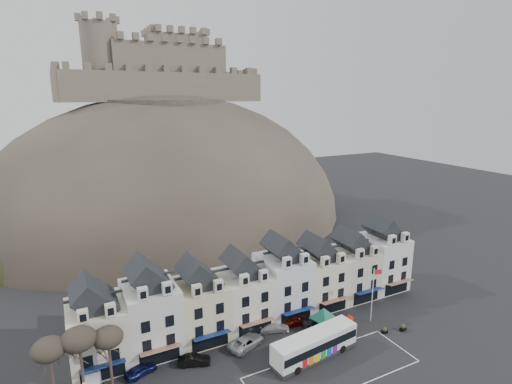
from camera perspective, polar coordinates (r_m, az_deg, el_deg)
ground at (r=53.76m, az=9.92°, el=-25.03°), size 300.00×300.00×0.00m
coach_bay_markings at (r=55.53m, az=10.88°, el=-23.65°), size 22.00×7.50×0.01m
townhouse_terrace at (r=62.31m, az=1.20°, el=-13.22°), size 54.40×9.35×11.80m
castle_hill at (r=110.72m, az=-11.39°, el=-4.21°), size 100.00×76.00×68.00m
castle at (r=112.40m, az=-13.78°, el=16.65°), size 50.20×22.20×22.00m
tree_left_far at (r=50.99m, az=-27.51°, el=-19.39°), size 3.61×3.61×8.24m
tree_left_mid at (r=50.74m, az=-23.99°, el=-18.71°), size 3.78×3.78×8.64m
tree_left_near at (r=51.20m, az=-20.39°, el=-18.95°), size 3.43×3.43×7.84m
bus at (r=56.06m, az=8.40°, el=-20.68°), size 12.73×4.32×3.52m
bus_shelter at (r=60.61m, az=9.62°, el=-16.72°), size 5.86×5.86×3.86m
red_buoy at (r=63.48m, az=13.12°, el=-17.50°), size 1.55×1.55×1.92m
flagpole at (r=63.82m, az=16.41°, el=-13.46°), size 1.21×0.45×8.70m
white_van at (r=54.87m, az=-22.32°, el=-23.80°), size 2.41×4.35×1.88m
planter_west at (r=63.69m, az=17.90°, el=-18.30°), size 0.96×0.62×0.89m
planter_east at (r=65.11m, az=20.27°, el=-17.70°), size 1.06×0.70×1.00m
car_navy at (r=55.38m, az=-16.14°, el=-23.22°), size 4.27×2.80×1.35m
car_black at (r=55.57m, az=-8.84°, el=-22.65°), size 4.35×2.75×1.35m
car_silver at (r=58.06m, az=-1.38°, el=-20.62°), size 5.87×4.17×1.51m
car_white at (r=61.31m, az=2.57°, el=-18.70°), size 4.87×3.22×1.31m
car_maroon at (r=62.94m, az=5.65°, el=-17.71°), size 4.78×2.69×1.53m
car_charcoal at (r=62.77m, az=8.91°, el=-17.91°), size 4.89×2.52×1.53m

